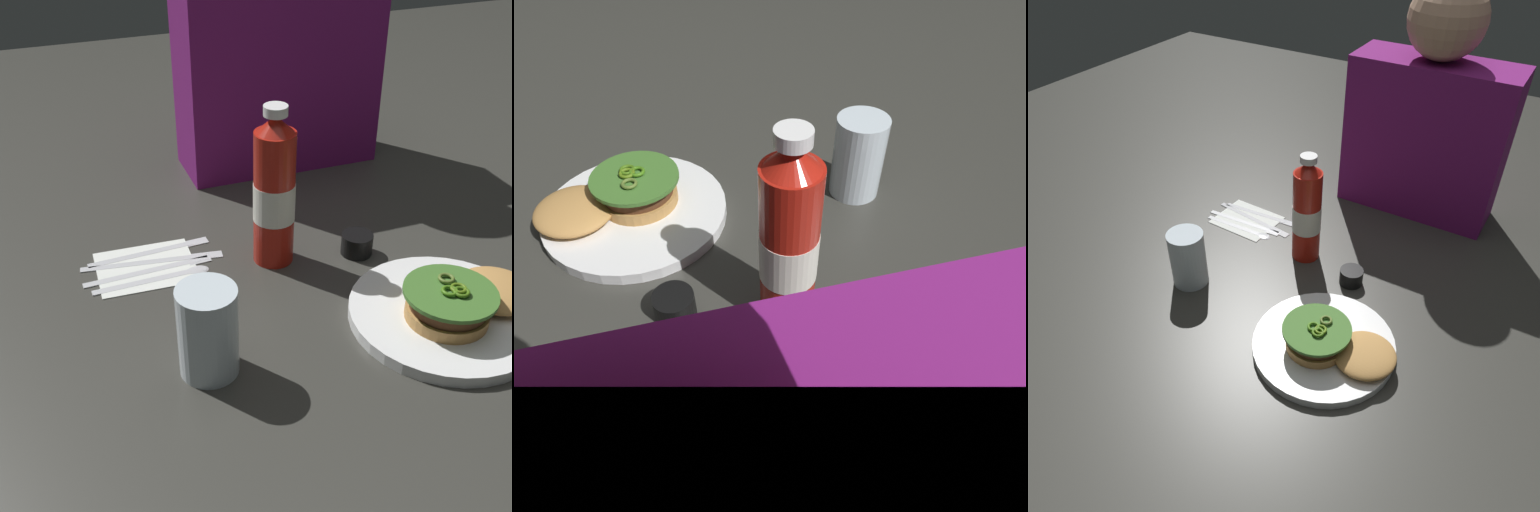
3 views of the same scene
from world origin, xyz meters
The scene contains 12 objects.
ground_plane centered at (0.00, 0.00, 0.00)m, with size 3.00×3.00×0.00m, color #34332E.
dinner_plate centered at (0.09, -0.02, 0.01)m, with size 0.27×0.27×0.02m, color white.
burger_sandwich centered at (0.11, -0.03, 0.04)m, with size 0.21×0.13×0.05m.
ketchup_bottle centered at (-0.08, 0.21, 0.12)m, with size 0.06×0.06×0.26m.
water_glass centered at (-0.25, 0.00, 0.06)m, with size 0.08×0.08×0.13m, color silver.
condiment_cup centered at (0.05, 0.17, 0.02)m, with size 0.05×0.05×0.03m, color black.
napkin centered at (-0.28, 0.25, 0.00)m, with size 0.15×0.13×0.00m, color white.
spoon_utensil centered at (-0.25, 0.22, 0.00)m, with size 0.18×0.03×0.00m.
fork_utensil centered at (-0.26, 0.24, 0.00)m, with size 0.20×0.03×0.00m.
steak_knife centered at (-0.25, 0.26, 0.00)m, with size 0.22×0.05×0.00m.
butter_knife centered at (-0.25, 0.29, 0.00)m, with size 0.20×0.03×0.00m.
diner_person centered at (0.06, 0.54, 0.24)m, with size 0.37×0.17×0.54m.
Camera 3 is at (0.35, -0.59, 0.73)m, focal length 35.16 mm.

